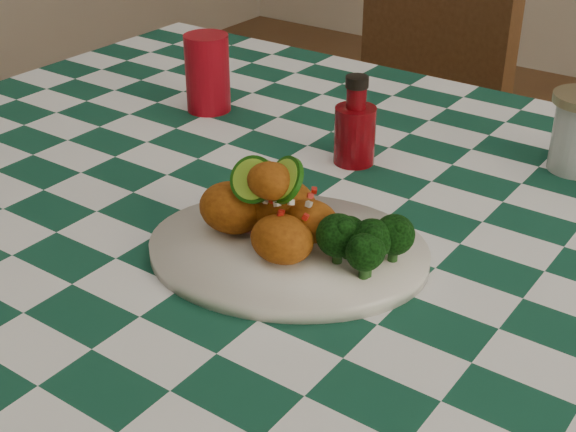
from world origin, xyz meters
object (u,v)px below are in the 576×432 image
Objects in this scene: fried_chicken_pile at (276,203)px; wooden_chair_left at (368,143)px; red_tumbler at (208,73)px; plate at (288,251)px; ketchup_bottle at (355,120)px.

fried_chicken_pile is 0.15× the size of wooden_chair_left.
red_tumbler reaches higher than fried_chicken_pile.
fried_chicken_pile is at bearing -50.59° from wooden_chair_left.
wooden_chair_left reaches higher than plate.
fried_chicken_pile reaches higher than plate.
plate is at bearing -49.71° from wooden_chair_left.
plate is at bearing 0.00° from fried_chicken_pile.
ketchup_bottle reaches higher than plate.
red_tumbler is (-0.36, 0.30, -0.00)m from fried_chicken_pile.
red_tumbler is (-0.38, 0.30, 0.05)m from plate.
fried_chicken_pile is (-0.02, 0.00, 0.06)m from plate.
wooden_chair_left is at bearing 114.52° from plate.
ketchup_bottle is (0.30, -0.04, 0.00)m from red_tumbler.
plate is 2.56× the size of red_tumbler.
wooden_chair_left is at bearing 117.88° from ketchup_bottle.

